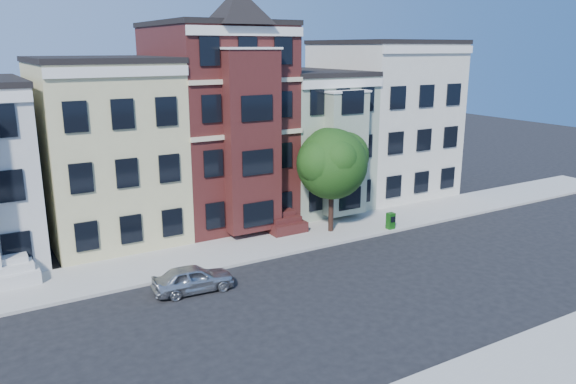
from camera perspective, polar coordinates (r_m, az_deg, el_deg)
ground at (r=25.50m, az=6.65°, el=-10.68°), size 120.00×120.00×0.00m
far_sidewalk at (r=31.68m, az=-2.18°, el=-5.31°), size 60.00×4.00×0.15m
house_yellow at (r=33.98m, az=-18.11°, el=3.95°), size 7.00×9.00×10.00m
house_brown at (r=35.97m, az=-7.28°, el=6.72°), size 7.00×9.00×12.00m
house_green at (r=39.22m, az=1.55°, el=5.25°), size 6.00×9.00×9.00m
house_cream at (r=43.19m, az=9.49°, el=7.26°), size 8.00×9.00×11.00m
street_tree at (r=32.74m, az=4.48°, el=2.38°), size 7.51×7.51×7.61m
parked_car at (r=26.11m, az=-9.61°, el=-8.66°), size 3.81×1.79×1.26m
newspaper_box at (r=34.45m, az=10.38°, el=-2.90°), size 0.45×0.41×0.98m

